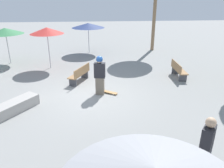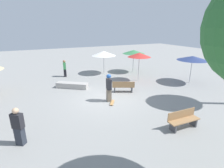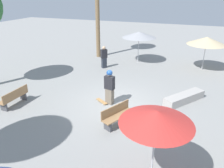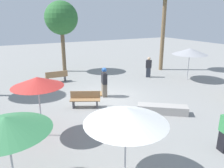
# 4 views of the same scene
# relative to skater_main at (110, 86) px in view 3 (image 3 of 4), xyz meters

# --- Properties ---
(ground_plane) EXTENTS (60.00, 60.00, 0.00)m
(ground_plane) POSITION_rel_skater_main_xyz_m (0.06, -0.34, -0.97)
(ground_plane) COLOR gray
(skater_main) EXTENTS (0.35, 0.52, 1.80)m
(skater_main) POSITION_rel_skater_main_xyz_m (0.00, 0.00, 0.00)
(skater_main) COLOR #726656
(skater_main) RESTS_ON ground_plane
(skateboard) EXTENTS (0.61, 0.78, 0.07)m
(skateboard) POSITION_rel_skater_main_xyz_m (-0.04, 0.43, -0.91)
(skateboard) COLOR #B7844C
(skateboard) RESTS_ON ground_plane
(concrete_ledge) EXTENTS (2.34, 1.94, 0.42)m
(concrete_ledge) POSITION_rel_skater_main_xyz_m (1.54, -3.52, -0.76)
(concrete_ledge) COLOR #A8A39E
(concrete_ledge) RESTS_ON ground_plane
(bench_near) EXTENTS (1.63, 1.09, 0.85)m
(bench_near) POSITION_rel_skater_main_xyz_m (-1.60, -0.99, -0.54)
(bench_near) COLOR #47474C
(bench_near) RESTS_ON ground_plane
(bench_far) EXTENTS (1.62, 0.50, 0.85)m
(bench_far) POSITION_rel_skater_main_xyz_m (-1.83, 4.35, -0.54)
(bench_far) COLOR #47474C
(bench_far) RESTS_ON ground_plane
(shade_umbrella_red) EXTENTS (1.98, 1.98, 2.47)m
(shade_umbrella_red) POSITION_rel_skater_main_xyz_m (-4.21, -2.94, 1.31)
(shade_umbrella_red) COLOR #B7B7BC
(shade_umbrella_red) RESTS_ON ground_plane
(shade_umbrella_tan) EXTENTS (2.65, 2.65, 2.35)m
(shade_umbrella_tan) POSITION_rel_skater_main_xyz_m (7.24, -4.40, 1.12)
(shade_umbrella_tan) COLOR #B7B7BC
(shade_umbrella_tan) RESTS_ON ground_plane
(shade_umbrella_grey) EXTENTS (2.60, 2.60, 2.41)m
(shade_umbrella_grey) POSITION_rel_skater_main_xyz_m (7.27, 0.41, 1.21)
(shade_umbrella_grey) COLOR #B7B7BC
(shade_umbrella_grey) RESTS_ON ground_plane
(bystander_watching) EXTENTS (0.50, 0.47, 1.62)m
(bystander_watching) POSITION_rel_skater_main_xyz_m (5.04, 2.39, -0.16)
(bystander_watching) COLOR #282D38
(bystander_watching) RESTS_ON ground_plane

